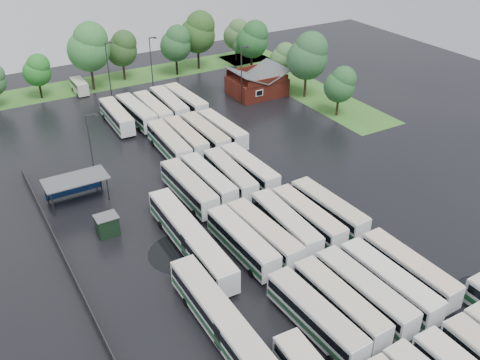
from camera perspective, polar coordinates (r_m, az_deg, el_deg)
ground at (r=63.24m, az=4.00°, el=-7.16°), size 160.00×160.00×0.00m
brick_building at (r=105.66m, az=1.82°, el=10.06°), size 10.07×8.60×5.39m
wash_shed at (r=73.17m, az=-17.19°, el=-0.12°), size 8.20×4.20×3.58m
utility_hut at (r=66.36m, az=-13.98°, el=-4.69°), size 2.70×2.20×2.62m
grass_strip_north at (r=116.69m, az=-13.52°, el=10.26°), size 80.00×10.00×0.01m
grass_strip_east at (r=111.68m, az=6.21°, el=10.02°), size 10.00×50.00×0.01m
west_fence at (r=62.18m, az=-17.82°, el=-8.87°), size 0.10×50.00×1.20m
bus_r1c0 at (r=52.45m, az=8.04°, el=-14.22°), size 3.10×12.24×3.38m
bus_r1c1 at (r=54.25m, az=10.58°, el=-12.74°), size 2.77×11.92×3.31m
bus_r1c2 at (r=55.83m, az=13.11°, el=-11.53°), size 3.00×12.32×3.41m
bus_r1c3 at (r=57.56m, az=15.58°, el=-10.44°), size 2.92×12.32×3.41m
bus_r1c4 at (r=59.89m, az=17.57°, el=-9.04°), size 2.82×11.93×3.30m
bus_r2c0 at (r=60.92m, az=0.23°, el=-6.57°), size 2.80×12.04×3.34m
bus_r2c1 at (r=62.10m, az=2.53°, el=-5.76°), size 3.14×12.28×3.39m
bus_r2c2 at (r=63.88m, az=4.86°, el=-4.70°), size 3.02×12.24×3.38m
bus_r2c3 at (r=65.41m, az=7.23°, el=-3.96°), size 2.74×11.96×3.32m
bus_r2c4 at (r=67.38m, az=9.44°, el=-3.02°), size 3.10×12.07×3.33m
bus_r3c0 at (r=70.94m, az=-5.47°, el=-0.82°), size 2.77×12.35×3.43m
bus_r3c1 at (r=72.51m, az=-3.41°, el=-0.03°), size 2.72×12.01×3.33m
bus_r3c2 at (r=73.68m, az=-1.11°, el=0.56°), size 3.09×12.12×3.35m
bus_r3c3 at (r=75.20m, az=0.96°, el=1.21°), size 2.85×12.02×3.33m
bus_r4c1 at (r=82.92m, az=-7.58°, el=3.92°), size 3.12×12.57×3.47m
bus_r4c2 at (r=84.47m, az=-5.80°, el=4.49°), size 2.79×11.98×3.32m
bus_r4c3 at (r=85.32m, az=-3.78°, el=4.91°), size 2.71×12.40×3.45m
bus_r4c4 at (r=86.79m, az=-1.91°, el=5.38°), size 2.98×12.09×3.34m
bus_r5c0 at (r=94.10m, az=-13.02°, el=6.64°), size 2.91×12.06×3.34m
bus_r5c1 at (r=94.70m, az=-10.98°, el=7.07°), size 3.04×12.53×3.47m
bus_r5c2 at (r=95.55m, az=-9.28°, el=7.42°), size 2.66×12.20×3.39m
bus_r5c3 at (r=97.07m, az=-7.57°, el=7.97°), size 3.15×12.63×3.49m
bus_r5c4 at (r=98.35m, az=-5.83°, el=8.37°), size 3.14×12.58×3.47m
artic_bus_west_b at (r=61.54m, az=-5.31°, el=-6.18°), size 2.99×18.80×3.48m
artic_bus_west_c at (r=51.11m, az=-1.61°, el=-15.24°), size 2.76×18.66×3.46m
minibus at (r=111.13m, az=-16.76°, el=9.58°), size 2.24×5.86×2.55m
tree_north_1 at (r=109.49m, az=-20.80°, el=10.92°), size 5.25×5.25×8.69m
tree_north_2 at (r=110.02m, az=-15.79°, el=13.53°), size 8.14×8.14×13.49m
tree_north_3 at (r=114.73m, az=-12.43°, el=13.57°), size 6.27×6.27×10.38m
tree_north_4 at (r=115.83m, az=-6.81°, el=14.30°), size 6.44×6.44×10.67m
tree_north_5 at (r=119.03m, az=-4.45°, el=15.49°), size 7.63×7.63×12.63m
tree_north_6 at (r=124.74m, az=-0.33°, el=15.32°), size 5.76×5.76×9.54m
tree_east_0 at (r=96.30m, az=10.70°, el=10.01°), size 5.47×5.47×9.06m
tree_east_1 at (r=103.24m, az=7.30°, el=13.04°), size 7.67×7.67×12.70m
tree_east_2 at (r=110.25m, az=4.67°, el=12.88°), size 5.22×5.22×8.65m
tree_east_3 at (r=116.78m, az=1.40°, el=14.80°), size 6.75×6.75×11.18m
tree_east_4 at (r=123.75m, az=0.22°, el=14.48°), size 4.39×4.36×7.23m
lamp_post_ne at (r=99.54m, az=0.22°, el=11.50°), size 1.67×0.33×10.87m
lamp_post_nw at (r=74.11m, az=-15.55°, el=3.45°), size 1.67×0.32×10.81m
lamp_post_back_w at (r=105.42m, az=-13.83°, el=11.68°), size 1.66×0.32×10.75m
lamp_post_back_e at (r=107.66m, az=-9.40°, el=12.49°), size 1.63×0.32×10.61m
puddle_0 at (r=52.38m, az=13.61°, el=-17.97°), size 4.09×4.09×0.01m
puddle_1 at (r=56.51m, az=24.11°, el=-15.88°), size 3.52×3.52×0.01m
puddle_2 at (r=62.59m, az=-6.22°, el=-7.73°), size 7.86×7.86×0.01m
puddle_3 at (r=64.56m, az=8.73°, el=-6.60°), size 3.01×3.01×0.01m
puddle_4 at (r=62.94m, az=23.89°, el=-10.42°), size 3.66×3.66×0.01m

